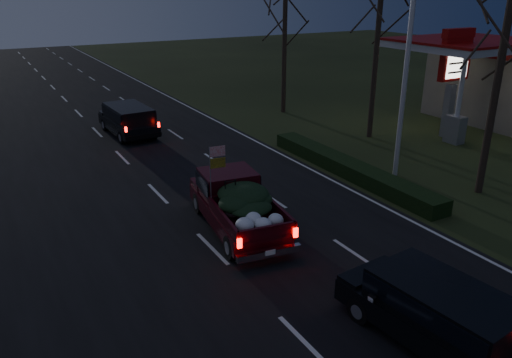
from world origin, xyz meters
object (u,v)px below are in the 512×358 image
rear_suv (439,309)px  pickup_truck (237,201)px  lead_suv (128,117)px  light_pole (409,43)px  gas_price_pylon (454,65)px

rear_suv → pickup_truck: bearing=93.6°
lead_suv → rear_suv: bearing=-89.6°
light_pole → lead_suv: bearing=125.0°
pickup_truck → rear_suv: size_ratio=1.15×
gas_price_pylon → lead_suv: size_ratio=1.20×
light_pole → pickup_truck: (-8.17, -1.11, -4.51)m
pickup_truck → gas_price_pylon: bearing=23.4°
light_pole → pickup_truck: 9.39m
lead_suv → light_pole: bearing=-57.8°
gas_price_pylon → pickup_truck: gas_price_pylon is taller
gas_price_pylon → rear_suv: gas_price_pylon is taller
light_pole → lead_suv: (-8.08, 11.56, -4.49)m
gas_price_pylon → rear_suv: size_ratio=1.25×
pickup_truck → lead_suv: (0.08, 12.68, 0.02)m
light_pole → rear_suv: (-6.99, -8.42, -4.54)m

